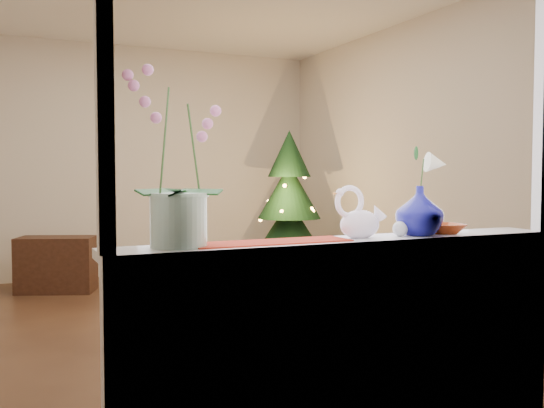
% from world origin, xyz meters
% --- Properties ---
extents(ground, '(5.00, 5.00, 0.00)m').
position_xyz_m(ground, '(0.00, 0.00, 0.00)').
color(ground, '#331E14').
rests_on(ground, ground).
extents(wall_back, '(4.50, 0.10, 2.70)m').
position_xyz_m(wall_back, '(0.00, 2.50, 1.35)').
color(wall_back, beige).
rests_on(wall_back, ground).
extents(wall_front, '(4.50, 0.10, 2.70)m').
position_xyz_m(wall_front, '(0.00, -2.50, 1.35)').
color(wall_front, beige).
rests_on(wall_front, ground).
extents(wall_right, '(0.10, 5.00, 2.70)m').
position_xyz_m(wall_right, '(2.25, 0.00, 1.35)').
color(wall_right, beige).
rests_on(wall_right, ground).
extents(window_apron, '(2.20, 0.08, 0.88)m').
position_xyz_m(window_apron, '(0.00, -2.46, 0.44)').
color(window_apron, white).
rests_on(window_apron, ground).
extents(windowsill, '(2.20, 0.26, 0.04)m').
position_xyz_m(windowsill, '(0.00, -2.37, 0.90)').
color(windowsill, white).
rests_on(windowsill, window_apron).
extents(window_frame, '(2.22, 0.06, 1.60)m').
position_xyz_m(window_frame, '(0.00, -2.47, 1.70)').
color(window_frame, white).
rests_on(window_frame, windowsill).
extents(runner, '(0.70, 0.20, 0.01)m').
position_xyz_m(runner, '(-0.38, -2.37, 0.92)').
color(runner, maroon).
rests_on(runner, windowsill).
extents(orchid_pot, '(0.29, 0.29, 0.72)m').
position_xyz_m(orchid_pot, '(-0.78, -2.35, 1.28)').
color(orchid_pot, beige).
rests_on(orchid_pot, windowsill).
extents(swan, '(0.28, 0.16, 0.23)m').
position_xyz_m(swan, '(0.07, -2.37, 1.03)').
color(swan, white).
rests_on(swan, windowsill).
extents(blue_vase, '(0.34, 0.34, 0.27)m').
position_xyz_m(blue_vase, '(0.39, -2.39, 1.06)').
color(blue_vase, '#0B0B5F').
rests_on(blue_vase, windowsill).
extents(lily, '(0.15, 0.09, 0.20)m').
position_xyz_m(lily, '(0.39, -2.39, 1.29)').
color(lily, white).
rests_on(lily, blue_vase).
extents(paperweight, '(0.09, 0.09, 0.07)m').
position_xyz_m(paperweight, '(0.27, -2.39, 0.96)').
color(paperweight, silver).
rests_on(paperweight, windowsill).
extents(amber_dish, '(0.19, 0.19, 0.04)m').
position_xyz_m(amber_dish, '(0.55, -2.37, 0.94)').
color(amber_dish, '#90310F').
rests_on(amber_dish, windowsill).
extents(xmas_tree, '(1.17, 1.17, 1.68)m').
position_xyz_m(xmas_tree, '(1.51, 1.32, 0.84)').
color(xmas_tree, black).
rests_on(xmas_tree, ground).
extents(side_table, '(0.84, 0.62, 0.56)m').
position_xyz_m(side_table, '(-0.90, 1.78, 0.28)').
color(side_table, black).
rests_on(side_table, ground).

